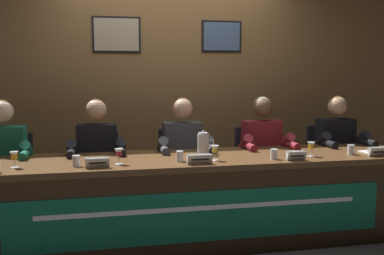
{
  "coord_description": "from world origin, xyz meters",
  "views": [
    {
      "loc": [
        -0.7,
        -3.52,
        1.44
      ],
      "look_at": [
        0.0,
        0.0,
        0.99
      ],
      "focal_mm": 40.18,
      "sensor_mm": 36.0,
      "label": 1
    }
  ],
  "objects": [
    {
      "name": "conference_table",
      "position": [
        0.0,
        -0.12,
        0.52
      ],
      "size": [
        4.29,
        0.81,
        0.74
      ],
      "color": "brown",
      "rests_on": "ground_plane"
    },
    {
      "name": "juice_glass_left",
      "position": [
        -0.62,
        -0.19,
        0.82
      ],
      "size": [
        0.06,
        0.06,
        0.12
      ],
      "color": "white",
      "rests_on": "conference_table"
    },
    {
      "name": "chair_far_left",
      "position": [
        -1.59,
        0.59,
        0.43
      ],
      "size": [
        0.44,
        0.45,
        0.89
      ],
      "color": "black",
      "rests_on": "ground_plane"
    },
    {
      "name": "water_cup_right",
      "position": [
        0.64,
        -0.24,
        0.77
      ],
      "size": [
        0.06,
        0.06,
        0.08
      ],
      "color": "silver",
      "rests_on": "conference_table"
    },
    {
      "name": "chair_far_right",
      "position": [
        1.59,
        0.59,
        0.43
      ],
      "size": [
        0.44,
        0.45,
        0.89
      ],
      "color": "black",
      "rests_on": "ground_plane"
    },
    {
      "name": "document_stack_far_right",
      "position": [
        1.62,
        -0.14,
        0.74
      ],
      "size": [
        0.23,
        0.17,
        0.01
      ],
      "color": "white",
      "rests_on": "conference_table"
    },
    {
      "name": "chair_left",
      "position": [
        -0.8,
        0.59,
        0.43
      ],
      "size": [
        0.44,
        0.45,
        0.89
      ],
      "color": "black",
      "rests_on": "ground_plane"
    },
    {
      "name": "chair_right",
      "position": [
        0.8,
        0.59,
        0.43
      ],
      "size": [
        0.44,
        0.45,
        0.89
      ],
      "color": "black",
      "rests_on": "ground_plane"
    },
    {
      "name": "water_cup_left",
      "position": [
        -0.94,
        -0.2,
        0.77
      ],
      "size": [
        0.06,
        0.06,
        0.08
      ],
      "color": "silver",
      "rests_on": "conference_table"
    },
    {
      "name": "panelist_far_right",
      "position": [
        1.59,
        0.39,
        0.7
      ],
      "size": [
        0.51,
        0.48,
        1.21
      ],
      "color": "black",
      "rests_on": "ground_plane"
    },
    {
      "name": "panelist_far_left",
      "position": [
        -1.59,
        0.39,
        0.7
      ],
      "size": [
        0.51,
        0.48,
        1.21
      ],
      "color": "black",
      "rests_on": "ground_plane"
    },
    {
      "name": "nameplate_far_right",
      "position": [
        1.56,
        -0.29,
        0.78
      ],
      "size": [
        0.16,
        0.06,
        0.08
      ],
      "color": "white",
      "rests_on": "conference_table"
    },
    {
      "name": "nameplate_center",
      "position": [
        -0.0,
        -0.3,
        0.78
      ],
      "size": [
        0.2,
        0.06,
        0.08
      ],
      "color": "white",
      "rests_on": "conference_table"
    },
    {
      "name": "juice_glass_center",
      "position": [
        0.15,
        -0.19,
        0.82
      ],
      "size": [
        0.06,
        0.06,
        0.12
      ],
      "color": "white",
      "rests_on": "conference_table"
    },
    {
      "name": "water_pitcher_central",
      "position": [
        0.12,
        0.08,
        0.83
      ],
      "size": [
        0.15,
        0.1,
        0.21
      ],
      "color": "silver",
      "rests_on": "conference_table"
    },
    {
      "name": "nameplate_left",
      "position": [
        -0.78,
        -0.29,
        0.78
      ],
      "size": [
        0.18,
        0.06,
        0.08
      ],
      "color": "white",
      "rests_on": "conference_table"
    },
    {
      "name": "ground_plane",
      "position": [
        0.0,
        0.0,
        0.0
      ],
      "size": [
        12.0,
        12.0,
        0.0
      ],
      "primitive_type": "plane",
      "color": "#4C4742"
    },
    {
      "name": "panelist_center",
      "position": [
        0.0,
        0.39,
        0.7
      ],
      "size": [
        0.51,
        0.48,
        1.21
      ],
      "color": "black",
      "rests_on": "ground_plane"
    },
    {
      "name": "panelist_left",
      "position": [
        -0.8,
        0.39,
        0.7
      ],
      "size": [
        0.51,
        0.48,
        1.21
      ],
      "color": "black",
      "rests_on": "ground_plane"
    },
    {
      "name": "nameplate_right",
      "position": [
        0.8,
        -0.32,
        0.78
      ],
      "size": [
        0.16,
        0.06,
        0.08
      ],
      "color": "white",
      "rests_on": "conference_table"
    },
    {
      "name": "juice_glass_right",
      "position": [
        1.0,
        -0.18,
        0.82
      ],
      "size": [
        0.06,
        0.06,
        0.12
      ],
      "color": "white",
      "rests_on": "conference_table"
    },
    {
      "name": "water_cup_center",
      "position": [
        -0.14,
        -0.17,
        0.77
      ],
      "size": [
        0.06,
        0.06,
        0.08
      ],
      "color": "silver",
      "rests_on": "conference_table"
    },
    {
      "name": "wall_back_panelled",
      "position": [
        -0.0,
        1.27,
        1.3
      ],
      "size": [
        5.49,
        0.14,
        2.6
      ],
      "color": "brown",
      "rests_on": "ground_plane"
    },
    {
      "name": "juice_glass_far_left",
      "position": [
        -1.39,
        -0.16,
        0.82
      ],
      "size": [
        0.06,
        0.06,
        0.12
      ],
      "color": "white",
      "rests_on": "conference_table"
    },
    {
      "name": "chair_center",
      "position": [
        0.0,
        0.59,
        0.43
      ],
      "size": [
        0.44,
        0.45,
        0.89
      ],
      "color": "black",
      "rests_on": "ground_plane"
    },
    {
      "name": "water_cup_far_right",
      "position": [
        1.38,
        -0.17,
        0.77
      ],
      "size": [
        0.06,
        0.06,
        0.08
      ],
      "color": "silver",
      "rests_on": "conference_table"
    },
    {
      "name": "panelist_right",
      "position": [
        0.8,
        0.39,
        0.7
      ],
      "size": [
        0.51,
        0.48,
        1.21
      ],
      "color": "black",
      "rests_on": "ground_plane"
    }
  ]
}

